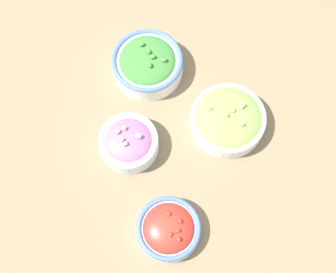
% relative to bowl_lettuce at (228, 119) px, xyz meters
% --- Properties ---
extents(ground_plane, '(3.00, 3.00, 0.00)m').
position_rel_bowl_lettuce_xyz_m(ground_plane, '(0.07, -0.13, -0.03)').
color(ground_plane, '#75664C').
extents(bowl_lettuce, '(0.18, 0.18, 0.07)m').
position_rel_bowl_lettuce_xyz_m(bowl_lettuce, '(0.00, 0.00, 0.00)').
color(bowl_lettuce, white).
rests_on(bowl_lettuce, ground_plane).
extents(bowl_cherry_tomatoes, '(0.14, 0.14, 0.06)m').
position_rel_bowl_lettuce_xyz_m(bowl_cherry_tomatoes, '(0.27, -0.09, -0.01)').
color(bowl_cherry_tomatoes, white).
rests_on(bowl_cherry_tomatoes, ground_plane).
extents(bowl_red_onion, '(0.14, 0.14, 0.07)m').
position_rel_bowl_lettuce_xyz_m(bowl_red_onion, '(0.10, -0.21, 0.00)').
color(bowl_red_onion, silver).
rests_on(bowl_red_onion, ground_plane).
extents(bowl_broccoli, '(0.17, 0.17, 0.07)m').
position_rel_bowl_lettuce_xyz_m(bowl_broccoli, '(-0.11, -0.21, 0.00)').
color(bowl_broccoli, white).
rests_on(bowl_broccoli, ground_plane).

